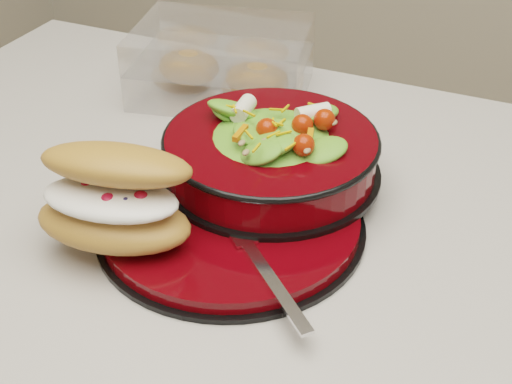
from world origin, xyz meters
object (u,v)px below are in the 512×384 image
at_px(fork, 263,268).
at_px(pastry_box, 222,63).
at_px(croissant, 114,198).
at_px(dinner_plate, 231,221).
at_px(salad_bowl, 271,146).

height_order(fork, pastry_box, pastry_box).
relative_size(croissant, pastry_box, 0.64).
distance_m(croissant, pastry_box, 0.37).
height_order(dinner_plate, salad_bowl, salad_bowl).
xyz_separation_m(salad_bowl, pastry_box, (-0.16, 0.20, -0.01)).
bearing_deg(dinner_plate, fork, -45.68).
height_order(croissant, pastry_box, croissant).
bearing_deg(salad_bowl, fork, -69.33).
distance_m(croissant, fork, 0.16).
height_order(salad_bowl, pastry_box, salad_bowl).
bearing_deg(fork, pastry_box, 73.89).
xyz_separation_m(dinner_plate, salad_bowl, (0.01, 0.09, 0.05)).
xyz_separation_m(salad_bowl, fork, (0.06, -0.15, -0.03)).
xyz_separation_m(croissant, pastry_box, (-0.06, 0.36, -0.02)).
relative_size(dinner_plate, salad_bowl, 1.15).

